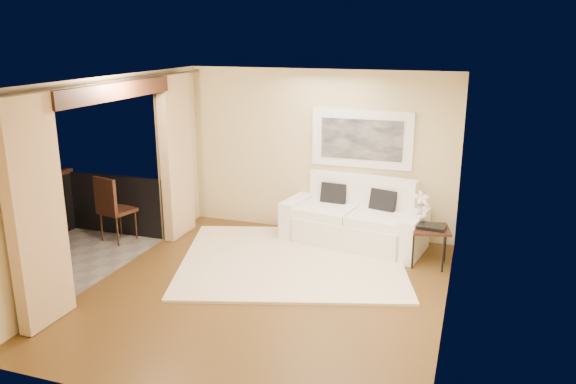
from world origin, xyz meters
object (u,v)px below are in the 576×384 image
at_px(orchid, 421,207).
at_px(ice_bucket, 24,200).
at_px(balcony_chair_near, 18,238).
at_px(bistro_table, 27,216).
at_px(side_table, 430,232).
at_px(sofa, 355,221).
at_px(balcony_chair_far, 111,204).

bearing_deg(orchid, ice_bucket, -162.62).
distance_m(orchid, balcony_chair_near, 5.70).
xyz_separation_m(bistro_table, balcony_chair_near, (0.16, -0.37, -0.18)).
relative_size(side_table, bistro_table, 0.76).
xyz_separation_m(side_table, ice_bucket, (-5.71, -1.59, 0.37)).
bearing_deg(balcony_chair_near, side_table, 9.06).
distance_m(side_table, bistro_table, 5.82).
distance_m(sofa, orchid, 1.19).
relative_size(balcony_chair_far, ice_bucket, 5.41).
xyz_separation_m(orchid, ice_bucket, (-5.54, -1.73, 0.07)).
xyz_separation_m(orchid, balcony_chair_far, (-4.71, -0.82, -0.18)).
bearing_deg(balcony_chair_far, orchid, -155.58).
bearing_deg(side_table, ice_bucket, -164.42).
relative_size(orchid, ice_bucket, 2.45).
xyz_separation_m(sofa, orchid, (1.04, -0.38, 0.44)).
height_order(sofa, side_table, sofa).
bearing_deg(ice_bucket, orchid, 17.38).
distance_m(side_table, balcony_chair_near, 5.79).
relative_size(orchid, bistro_table, 0.60).
bearing_deg(sofa, side_table, -14.41).
height_order(side_table, orchid, orchid).
distance_m(bistro_table, ice_bucket, 0.29).
bearing_deg(side_table, balcony_chair_near, -158.63).
distance_m(bistro_table, balcony_chair_near, 0.44).
distance_m(balcony_chair_near, ice_bucket, 0.71).
relative_size(side_table, balcony_chair_far, 0.57).
bearing_deg(balcony_chair_near, sofa, 19.91).
distance_m(sofa, balcony_chair_near, 4.95).
bearing_deg(orchid, side_table, -40.77).
xyz_separation_m(bistro_table, balcony_chair_far, (0.67, 1.06, -0.07)).
distance_m(orchid, ice_bucket, 5.81).
height_order(balcony_chair_near, ice_bucket, ice_bucket).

